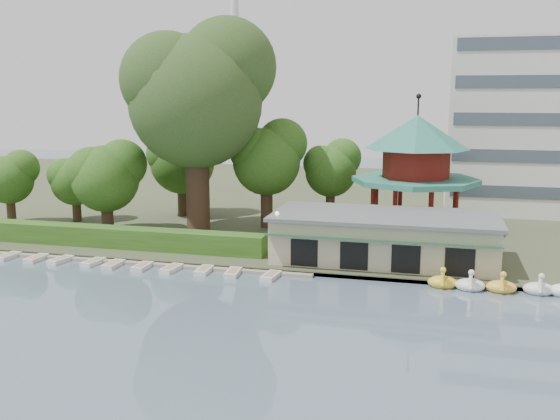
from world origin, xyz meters
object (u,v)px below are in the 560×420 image
(dock, at_px, (119,260))
(big_tree, at_px, (198,90))
(boathouse, at_px, (384,237))
(pavilion, at_px, (416,164))

(dock, height_order, big_tree, big_tree)
(dock, distance_m, boathouse, 22.62)
(boathouse, height_order, big_tree, big_tree)
(dock, xyz_separation_m, big_tree, (3.18, 11.01, 14.33))
(pavilion, bearing_deg, dock, -148.34)
(dock, bearing_deg, boathouse, 12.24)
(pavilion, relative_size, big_tree, 0.64)
(dock, distance_m, pavilion, 29.14)
(pavilion, bearing_deg, big_tree, -169.68)
(boathouse, xyz_separation_m, big_tree, (-18.82, 6.24, 12.08))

